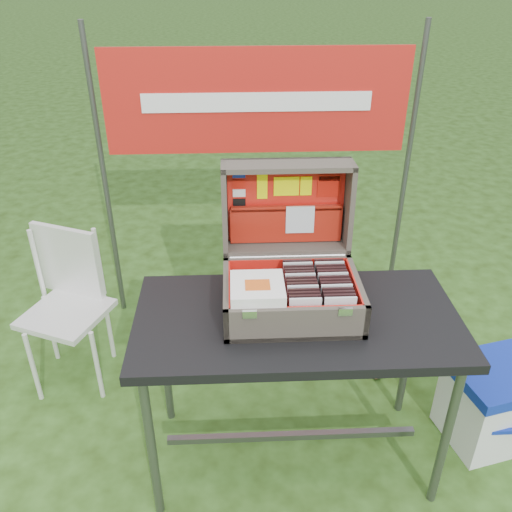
{
  "coord_description": "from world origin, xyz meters",
  "views": [
    {
      "loc": [
        -0.14,
        -1.75,
        2.03
      ],
      "look_at": [
        -0.05,
        0.1,
        0.94
      ],
      "focal_mm": 38.0,
      "sensor_mm": 36.0,
      "label": 1
    }
  ],
  "objects_px": {
    "cooler": "(497,402)",
    "chair": "(66,315)",
    "cardboard_box": "(397,339)",
    "suitcase": "(292,247)",
    "table": "(294,391)"
  },
  "relations": [
    {
      "from": "cardboard_box",
      "to": "chair",
      "type": "bearing_deg",
      "value": 159.46
    },
    {
      "from": "table",
      "to": "suitcase",
      "type": "xyz_separation_m",
      "value": [
        -0.02,
        0.09,
        0.64
      ]
    },
    {
      "from": "suitcase",
      "to": "chair",
      "type": "height_order",
      "value": "suitcase"
    },
    {
      "from": "suitcase",
      "to": "chair",
      "type": "bearing_deg",
      "value": 156.03
    },
    {
      "from": "cooler",
      "to": "chair",
      "type": "relative_size",
      "value": 0.56
    },
    {
      "from": "chair",
      "to": "cardboard_box",
      "type": "bearing_deg",
      "value": 23.59
    },
    {
      "from": "suitcase",
      "to": "cooler",
      "type": "bearing_deg",
      "value": -0.5
    },
    {
      "from": "cardboard_box",
      "to": "suitcase",
      "type": "bearing_deg",
      "value": -164.19
    },
    {
      "from": "cooler",
      "to": "cardboard_box",
      "type": "relative_size",
      "value": 1.29
    },
    {
      "from": "suitcase",
      "to": "chair",
      "type": "distance_m",
      "value": 1.32
    },
    {
      "from": "cardboard_box",
      "to": "cooler",
      "type": "bearing_deg",
      "value": -77.6
    },
    {
      "from": "chair",
      "to": "suitcase",
      "type": "bearing_deg",
      "value": -0.79
    },
    {
      "from": "suitcase",
      "to": "table",
      "type": "bearing_deg",
      "value": -76.85
    },
    {
      "from": "table",
      "to": "suitcase",
      "type": "relative_size",
      "value": 2.36
    },
    {
      "from": "chair",
      "to": "cardboard_box",
      "type": "xyz_separation_m",
      "value": [
        1.71,
        0.01,
        -0.23
      ]
    }
  ]
}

